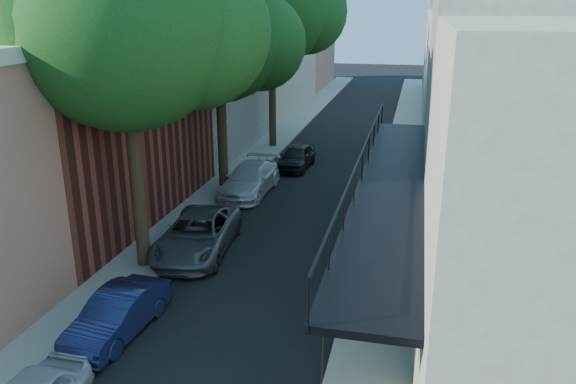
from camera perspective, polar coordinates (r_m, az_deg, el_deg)
The scene contains 12 objects.
road_surface at distance 36.64m, azimuth 5.42°, elevation 5.35°, with size 6.00×64.00×0.01m, color black.
sidewalk_left at distance 37.35m, azimuth -0.69°, elevation 5.76°, with size 2.00×64.00×0.12m, color gray.
sidewalk_right at distance 36.34m, azimuth 11.71°, elevation 5.02°, with size 2.00×64.00×0.12m, color gray.
buildings_left at distance 37.05m, azimuth -9.40°, elevation 13.07°, with size 10.10×59.10×12.00m.
buildings_right at distance 35.36m, azimuth 20.40°, elevation 11.10°, with size 9.80×55.00×10.00m.
oak_near at distance 17.59m, azimuth -14.71°, elevation 16.64°, with size 7.48×6.80×11.42m.
oak_mid at distance 24.99m, azimuth -6.05°, elevation 15.59°, with size 6.60×6.00×10.20m.
oak_far at distance 33.63m, azimuth -0.79°, elevation 18.44°, with size 7.70×7.00×11.90m.
parked_car_b at distance 15.64m, azimuth -16.94°, elevation -11.80°, with size 1.25×3.58×1.18m, color #161D47.
parked_car_c at distance 19.84m, azimuth -9.16°, elevation -4.26°, with size 2.25×4.89×1.36m, color #505157.
parked_car_d at distance 25.76m, azimuth -3.92°, elevation 1.30°, with size 1.91×4.70×1.36m, color silver.
parked_car_e at distance 29.79m, azimuth 0.87°, elevation 3.60°, with size 1.48×3.67×1.25m, color black.
Camera 1 is at (4.65, -5.40, 8.26)m, focal length 35.00 mm.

